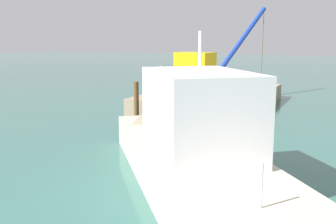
% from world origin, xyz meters
% --- Properties ---
extents(ground, '(200.00, 200.00, 0.00)m').
position_xyz_m(ground, '(0.00, 0.00, 0.00)').
color(ground, '#386B60').
extents(dock, '(12.67, 7.46, 1.18)m').
position_xyz_m(dock, '(-5.98, 0.00, 0.59)').
color(dock, gray).
rests_on(dock, ground).
extents(crane_truck, '(10.65, 4.15, 6.30)m').
position_xyz_m(crane_truck, '(-5.72, -0.53, 2.56)').
color(crane_truck, orange).
rests_on(crane_truck, dock).
extents(dock_worker, '(0.34, 0.34, 1.80)m').
position_xyz_m(dock_worker, '(-3.72, -3.15, 2.10)').
color(dock_worker, '#2A2A2A').
rests_on(dock_worker, dock).
extents(salvaged_car, '(4.28, 2.85, 3.42)m').
position_xyz_m(salvaged_car, '(1.72, -0.37, 0.62)').
color(salvaged_car, navy).
rests_on(salvaged_car, ground).
extents(moored_yacht, '(13.13, 11.54, 6.46)m').
position_xyz_m(moored_yacht, '(7.71, 3.17, 0.77)').
color(moored_yacht, beige).
rests_on(moored_yacht, ground).
extents(piling_near, '(0.30, 0.30, 2.38)m').
position_xyz_m(piling_near, '(1.03, -2.44, 1.19)').
color(piling_near, brown).
rests_on(piling_near, ground).
extents(piling_mid, '(0.40, 0.40, 1.82)m').
position_xyz_m(piling_mid, '(1.00, -1.00, 0.91)').
color(piling_mid, brown).
rests_on(piling_mid, ground).
extents(piling_far, '(0.34, 0.34, 2.53)m').
position_xyz_m(piling_far, '(0.99, 0.74, 1.27)').
color(piling_far, brown).
rests_on(piling_far, ground).
extents(piling_end, '(0.34, 0.34, 2.49)m').
position_xyz_m(piling_end, '(0.85, 2.91, 1.25)').
color(piling_end, brown).
rests_on(piling_end, ground).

